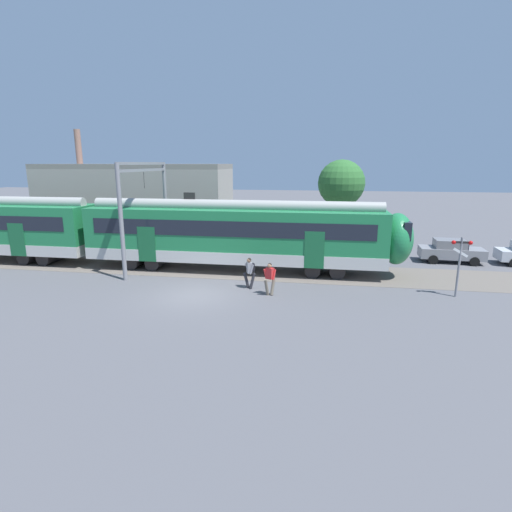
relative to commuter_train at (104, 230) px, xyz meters
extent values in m
plane|color=#515156|center=(7.69, -5.15, -2.25)|extent=(160.00, 160.00, 0.00)
cube|color=#605951|center=(-2.48, 0.00, -2.25)|extent=(80.00, 4.40, 0.01)
cube|color=#B7B7B2|center=(8.52, 0.00, -1.20)|extent=(18.00, 3.06, 0.70)
cube|color=#1E7542|center=(8.52, 0.00, 0.35)|extent=(18.00, 3.00, 2.40)
cube|color=black|center=(8.52, -1.51, 0.55)|extent=(16.56, 0.03, 0.90)
cube|color=#165731|center=(13.47, -1.52, -0.50)|extent=(1.10, 0.04, 2.10)
cube|color=#165731|center=(3.57, -1.52, -0.50)|extent=(1.10, 0.04, 2.10)
cylinder|color=#9C9C97|center=(8.52, 0.00, 1.73)|extent=(17.64, 0.70, 0.70)
cube|color=black|center=(5.82, 0.00, 2.28)|extent=(0.70, 0.12, 0.40)
cylinder|color=black|center=(14.80, 0.00, -1.80)|extent=(0.90, 2.40, 0.90)
cylinder|color=black|center=(13.40, 0.00, -1.80)|extent=(0.90, 2.40, 0.90)
cylinder|color=black|center=(3.64, 0.00, -1.80)|extent=(0.90, 2.40, 0.90)
cylinder|color=black|center=(2.24, 0.00, -1.80)|extent=(0.90, 2.40, 0.90)
ellipsoid|color=#1E7542|center=(18.07, 0.00, 0.00)|extent=(1.80, 2.85, 2.95)
cube|color=black|center=(18.42, 0.00, 0.60)|extent=(0.40, 2.40, 1.00)
cube|color=#165731|center=(-5.13, -1.52, -0.50)|extent=(1.10, 0.04, 2.10)
cylinder|color=black|center=(-3.80, 0.00, -1.80)|extent=(0.90, 2.40, 0.90)
cylinder|color=black|center=(-5.20, 0.00, -1.80)|extent=(0.90, 2.40, 0.90)
cylinder|color=#28282D|center=(10.00, -3.55, -1.82)|extent=(0.38, 0.27, 0.87)
cylinder|color=#28282D|center=(10.33, -3.61, -1.82)|extent=(0.38, 0.27, 0.87)
cube|color=gray|center=(10.17, -3.58, -1.11)|extent=(0.36, 0.42, 0.56)
cylinder|color=gray|center=(10.33, -3.75, -1.16)|extent=(0.26, 0.18, 0.52)
cylinder|color=gray|center=(10.01, -3.40, -1.16)|extent=(0.26, 0.18, 0.52)
sphere|color=brown|center=(10.15, -3.58, -0.72)|extent=(0.22, 0.22, 0.22)
sphere|color=black|center=(10.17, -3.58, -0.69)|extent=(0.20, 0.20, 0.20)
cube|color=black|center=(10.33, -3.51, -1.09)|extent=(0.25, 0.32, 0.40)
cylinder|color=#6B6051|center=(11.22, -4.58, -1.82)|extent=(0.30, 0.38, 0.87)
cylinder|color=#6B6051|center=(11.51, -4.41, -1.82)|extent=(0.30, 0.38, 0.87)
cube|color=red|center=(11.37, -4.49, -1.11)|extent=(0.43, 0.38, 0.56)
cylinder|color=red|center=(11.60, -4.52, -1.16)|extent=(0.19, 0.26, 0.52)
cylinder|color=red|center=(11.14, -4.46, -1.16)|extent=(0.19, 0.26, 0.52)
sphere|color=#9E7051|center=(11.36, -4.51, -0.72)|extent=(0.22, 0.22, 0.22)
sphere|color=black|center=(11.37, -4.49, -0.69)|extent=(0.20, 0.20, 0.20)
cube|color=maroon|center=(11.45, -4.33, -1.09)|extent=(0.32, 0.27, 0.40)
cube|color=gray|center=(22.40, 4.28, -1.61)|extent=(4.09, 1.87, 0.68)
cube|color=slate|center=(22.25, 4.29, -0.99)|extent=(1.98, 1.55, 0.56)
cube|color=black|center=(23.19, 4.23, -1.03)|extent=(0.20, 1.37, 0.48)
cylinder|color=black|center=(23.68, 4.98, -1.95)|extent=(0.61, 0.23, 0.60)
cylinder|color=black|center=(23.59, 3.43, -1.95)|extent=(0.61, 0.23, 0.60)
cylinder|color=black|center=(21.20, 5.13, -1.95)|extent=(0.61, 0.23, 0.60)
cylinder|color=black|center=(21.11, 3.57, -1.95)|extent=(0.61, 0.23, 0.60)
cylinder|color=black|center=(26.06, 5.09, -1.95)|extent=(0.61, 0.23, 0.60)
cylinder|color=gray|center=(2.95, -3.20, 1.00)|extent=(0.24, 0.24, 6.50)
cylinder|color=gray|center=(2.95, 3.20, 1.00)|extent=(0.24, 0.24, 6.50)
cube|color=gray|center=(2.95, 0.00, 4.20)|extent=(0.20, 6.40, 0.16)
cube|color=gray|center=(2.95, 0.00, 3.80)|extent=(0.20, 6.40, 0.16)
cylinder|color=black|center=(2.95, 0.00, 3.20)|extent=(0.03, 0.03, 1.00)
cylinder|color=gray|center=(20.51, -3.20, -0.75)|extent=(0.11, 0.11, 3.00)
cube|color=black|center=(20.51, -3.20, 0.50)|extent=(0.80, 0.10, 0.10)
sphere|color=red|center=(20.13, -3.26, 0.50)|extent=(0.20, 0.20, 0.20)
sphere|color=red|center=(20.89, -3.26, 0.50)|extent=(0.20, 0.20, 0.20)
cube|color=white|center=(20.51, -3.23, 0.00)|extent=(0.72, 0.03, 0.48)
cube|color=gray|center=(-1.77, 8.16, 0.75)|extent=(15.77, 5.00, 6.00)
cube|color=gray|center=(-1.77, 8.16, 3.95)|extent=(15.77, 5.00, 0.40)
cylinder|color=#8C6656|center=(-6.50, 8.16, 5.35)|extent=(0.50, 0.50, 3.20)
cylinder|color=brown|center=(15.23, 9.29, -0.44)|extent=(0.32, 0.32, 3.62)
sphere|color=#2D662D|center=(15.23, 9.29, 2.66)|extent=(3.69, 3.69, 3.69)
camera|label=1|loc=(13.84, -23.41, 4.22)|focal=28.00mm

